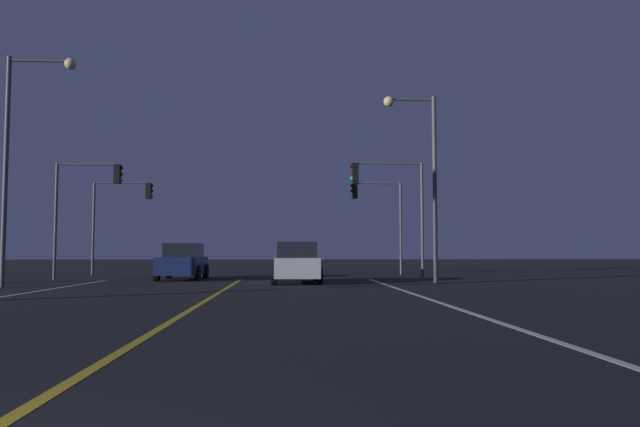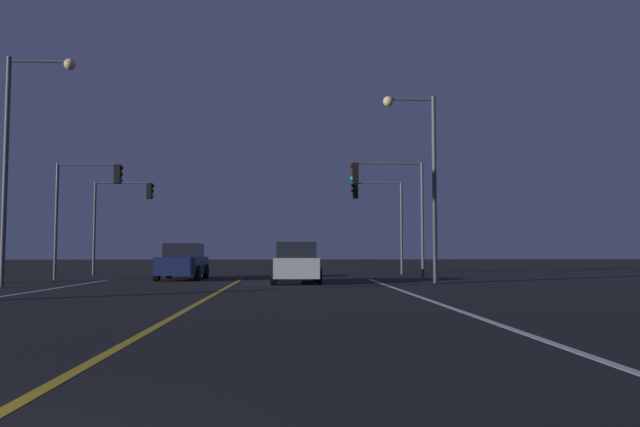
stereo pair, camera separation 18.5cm
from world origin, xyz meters
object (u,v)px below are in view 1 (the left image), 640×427
car_ahead_far (297,263)px  traffic_light_far_left (123,205)px  car_oncoming (183,262)px  traffic_light_near_right (388,192)px  street_lamp_right_far (423,163)px  street_lamp_left_mid (22,140)px  traffic_light_near_left (88,193)px  traffic_light_far_right (377,206)px

car_ahead_far → traffic_light_far_left: size_ratio=0.82×
car_oncoming → traffic_light_near_right: traffic_light_near_right is taller
car_oncoming → street_lamp_right_far: (10.58, -3.93, 4.19)m
traffic_light_far_left → street_lamp_right_far: 17.78m
street_lamp_left_mid → street_lamp_right_far: bearing=6.9°
car_oncoming → traffic_light_far_left: bearing=-142.2°
traffic_light_near_left → street_lamp_right_far: bearing=-15.1°
traffic_light_near_left → traffic_light_far_left: (0.14, 5.50, -0.16)m
traffic_light_near_left → traffic_light_far_right: 15.58m
traffic_light_near_right → street_lamp_left_mid: 16.03m
car_oncoming → street_lamp_left_mid: street_lamp_left_mid is taller
car_ahead_far → street_lamp_right_far: size_ratio=0.55×
traffic_light_near_right → traffic_light_far_left: size_ratio=1.08×
car_ahead_far → traffic_light_far_left: traffic_light_far_left is taller
street_lamp_left_mid → street_lamp_right_far: street_lamp_left_mid is taller
traffic_light_far_left → street_lamp_right_far: (14.95, -9.56, 1.09)m
car_ahead_far → traffic_light_near_left: traffic_light_near_left is taller
car_ahead_far → traffic_light_far_left: bearing=46.7°
traffic_light_far_left → car_ahead_far: bearing=-43.3°
traffic_light_near_right → traffic_light_far_right: 5.51m
car_ahead_far → car_oncoming: 6.36m
traffic_light_far_left → street_lamp_left_mid: (-0.66, -11.45, 1.55)m
car_oncoming → traffic_light_far_left: size_ratio=0.82×
traffic_light_near_left → car_ahead_far: bearing=-20.3°
car_ahead_far → street_lamp_right_far: street_lamp_right_far is taller
traffic_light_far_right → street_lamp_right_far: 9.63m
traffic_light_near_left → street_lamp_right_far: street_lamp_right_far is taller
car_oncoming → street_lamp_left_mid: bearing=-40.8°
car_oncoming → traffic_light_near_right: size_ratio=0.76×
traffic_light_near_right → car_oncoming: bearing=0.8°
traffic_light_near_right → traffic_light_near_left: (-14.31, -0.00, -0.14)m
traffic_light_near_right → street_lamp_right_far: 4.21m
traffic_light_far_left → car_oncoming: bearing=-52.2°
car_ahead_far → traffic_light_near_right: bearing=-51.0°
street_lamp_right_far → traffic_light_near_left: bearing=-15.1°
car_ahead_far → street_lamp_left_mid: size_ratio=0.50×
street_lamp_left_mid → car_ahead_far: bearing=12.7°
car_ahead_far → street_lamp_right_far: bearing=-94.7°
traffic_light_near_right → street_lamp_left_mid: (-14.83, -5.95, 1.26)m
car_ahead_far → street_lamp_left_mid: 11.58m
car_ahead_far → traffic_light_near_right: size_ratio=0.76×
traffic_light_near_right → traffic_light_far_left: bearing=-21.2°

